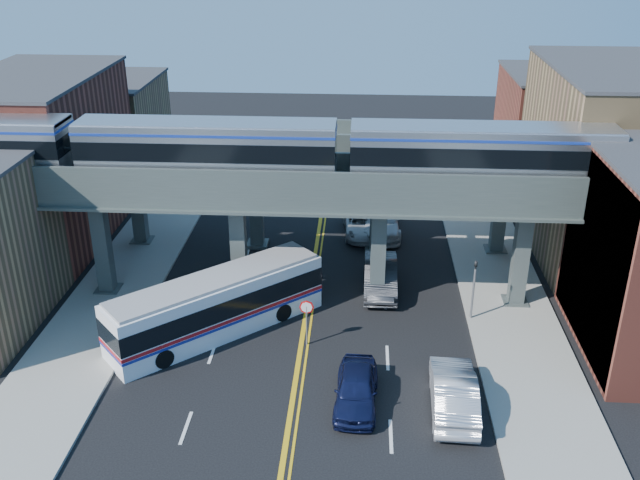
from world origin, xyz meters
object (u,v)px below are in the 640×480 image
at_px(traffic_signal, 474,284).
at_px(car_lane_a, 356,389).
at_px(transit_bus, 217,305).
at_px(car_lane_d, 381,220).
at_px(stop_sign, 307,315).
at_px(car_lane_b, 380,276).
at_px(car_lane_c, 362,224).
at_px(transit_train, 207,147).
at_px(car_parked_curb, 454,392).

relative_size(traffic_signal, car_lane_a, 0.86).
bearing_deg(transit_bus, car_lane_d, 15.31).
xyz_separation_m(stop_sign, car_lane_b, (3.93, 6.23, -0.85)).
xyz_separation_m(car_lane_a, car_lane_d, (1.42, 19.65, 0.11)).
bearing_deg(car_lane_c, transit_bus, -124.56).
bearing_deg(car_lane_c, transit_train, -137.02).
height_order(car_lane_d, car_parked_curb, car_parked_curb).
height_order(stop_sign, car_lane_d, stop_sign).
relative_size(transit_train, stop_sign, 16.50).
height_order(car_lane_c, car_parked_curb, car_parked_curb).
relative_size(transit_bus, car_parked_curb, 1.93).
relative_size(transit_train, transit_bus, 4.01).
relative_size(transit_train, traffic_signal, 10.59).
relative_size(car_lane_a, car_lane_d, 0.75).
height_order(traffic_signal, car_parked_curb, traffic_signal).
bearing_deg(car_lane_b, stop_sign, -121.89).
bearing_deg(traffic_signal, car_lane_a, -128.69).
distance_m(transit_train, car_parked_curb, 18.15).
bearing_deg(car_lane_a, car_lane_b, 85.77).
height_order(stop_sign, traffic_signal, traffic_signal).
bearing_deg(transit_bus, stop_sign, -53.41).
relative_size(transit_bus, car_lane_a, 2.26).
xyz_separation_m(car_lane_b, car_parked_curb, (3.13, -11.17, 0.01)).
bearing_deg(transit_bus, car_parked_curb, -68.31).
height_order(stop_sign, car_parked_curb, stop_sign).
xyz_separation_m(stop_sign, car_lane_c, (2.77, 14.40, -1.02)).
xyz_separation_m(transit_train, car_lane_a, (8.38, -9.80, -8.30)).
height_order(transit_train, car_lane_c, transit_train).
height_order(transit_train, transit_bus, transit_train).
bearing_deg(car_lane_b, transit_train, -172.41).
xyz_separation_m(traffic_signal, car_parked_curb, (-1.84, -7.94, -1.38)).
distance_m(transit_bus, car_lane_d, 16.50).
relative_size(car_lane_d, car_parked_curb, 1.13).
bearing_deg(car_parked_curb, car_lane_c, -75.40).
distance_m(transit_train, car_lane_a, 15.34).
height_order(car_lane_b, car_parked_curb, car_parked_curb).
distance_m(stop_sign, car_lane_d, 15.42).
bearing_deg(transit_train, traffic_signal, -7.78).
height_order(transit_train, car_lane_d, transit_train).
bearing_deg(car_lane_c, stop_sign, -105.77).
xyz_separation_m(transit_train, traffic_signal, (14.63, -2.00, -6.81)).
bearing_deg(transit_bus, car_lane_a, -79.51).
relative_size(traffic_signal, transit_bus, 0.38).
distance_m(traffic_signal, car_lane_a, 10.11).
xyz_separation_m(traffic_signal, transit_bus, (-13.77, -2.01, -0.69)).
relative_size(traffic_signal, car_lane_c, 0.77).
bearing_deg(traffic_signal, transit_bus, -171.71).
bearing_deg(transit_bus, car_lane_b, -11.10).
xyz_separation_m(transit_bus, car_lane_b, (8.80, 5.24, -0.70)).
bearing_deg(car_lane_d, traffic_signal, -70.05).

